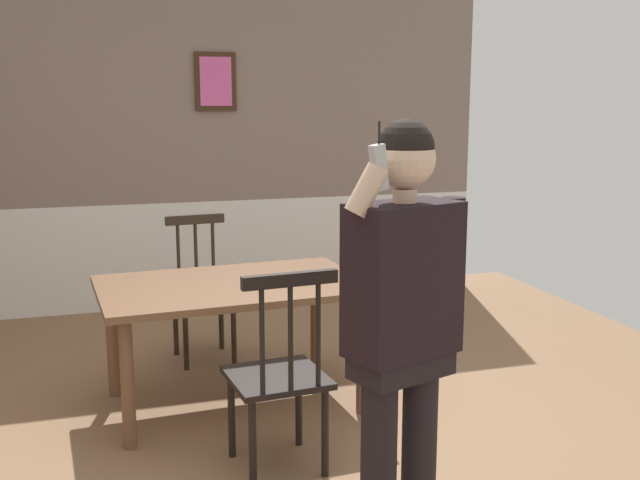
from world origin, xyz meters
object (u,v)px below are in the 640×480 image
Objects in this scene: chair_near_window at (279,374)px; chair_by_doorway at (202,291)px; person_figure at (404,311)px; dining_table at (233,298)px.

chair_near_window is 1.74m from chair_by_doorway.
chair_near_window is at bearing -87.71° from person_figure.
dining_table is 0.88m from chair_by_doorway.
chair_by_doorway is at bearing 88.79° from chair_near_window.
chair_by_doorway is at bearing -99.31° from person_figure.
chair_near_window is 1.04× the size of chair_by_doorway.
chair_near_window is 0.97m from person_figure.
person_figure reaches higher than chair_near_window.
dining_table is at bearing 88.79° from chair_near_window.
chair_by_doorway is (-0.06, 0.87, -0.17)m from dining_table.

